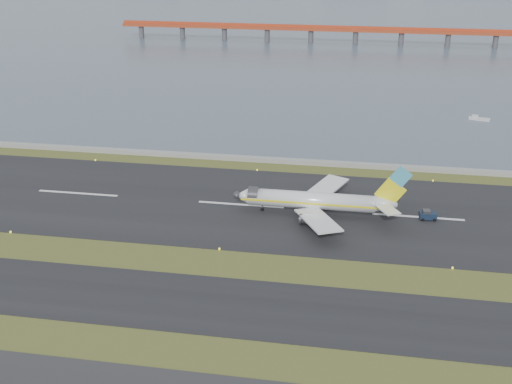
% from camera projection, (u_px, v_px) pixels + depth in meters
% --- Properties ---
extents(ground, '(1000.00, 1000.00, 0.00)m').
position_uv_depth(ground, '(211.00, 268.00, 120.94)').
color(ground, '#374E1B').
rests_on(ground, ground).
extents(taxiway_strip, '(1000.00, 18.00, 0.10)m').
position_uv_depth(taxiway_strip, '(194.00, 302.00, 110.02)').
color(taxiway_strip, black).
rests_on(taxiway_strip, ground).
extents(runway_strip, '(1000.00, 45.00, 0.10)m').
position_uv_depth(runway_strip, '(241.00, 205.00, 148.19)').
color(runway_strip, black).
rests_on(runway_strip, ground).
extents(seawall, '(1000.00, 2.50, 1.00)m').
position_uv_depth(seawall, '(262.00, 159.00, 175.28)').
color(seawall, gray).
rests_on(seawall, ground).
extents(bay_water, '(1400.00, 800.00, 1.30)m').
position_uv_depth(bay_water, '(338.00, 1.00, 538.98)').
color(bay_water, '#475566').
rests_on(bay_water, ground).
extents(red_pier, '(260.00, 5.00, 10.20)m').
position_uv_depth(red_pier, '(356.00, 31.00, 342.20)').
color(red_pier, '#AD3C1D').
rests_on(red_pier, ground).
extents(airliner, '(38.52, 32.89, 12.80)m').
position_uv_depth(airliner, '(318.00, 201.00, 141.72)').
color(airliner, white).
rests_on(airliner, ground).
extents(pushback_tug, '(3.81, 2.46, 2.32)m').
position_uv_depth(pushback_tug, '(428.00, 215.00, 140.36)').
color(pushback_tug, '#132036').
rests_on(pushback_tug, ground).
extents(workboat_near, '(7.03, 3.83, 1.63)m').
position_uv_depth(workboat_near, '(479.00, 119.00, 211.93)').
color(workboat_near, silver).
rests_on(workboat_near, ground).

